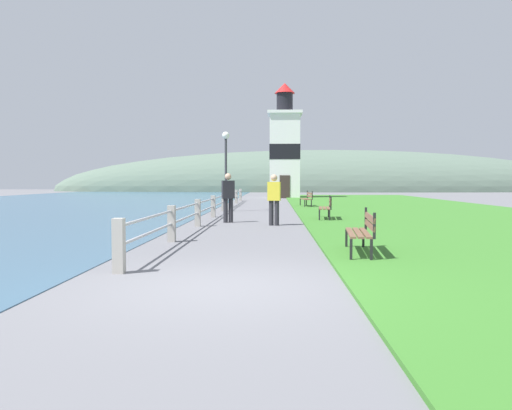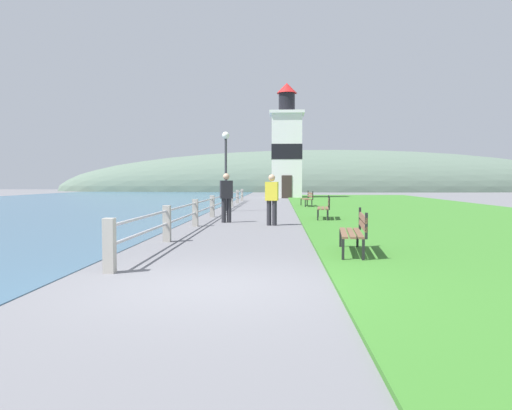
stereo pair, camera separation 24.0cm
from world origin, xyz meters
TOP-DOWN VIEW (x-y plane):
  - ground_plane at (0.00, 0.00)m, footprint 160.00×160.00m
  - grass_verge at (7.85, 18.01)m, footprint 12.00×54.03m
  - seawall_railing at (-1.75, 15.81)m, footprint 0.18×29.80m
  - park_bench_near at (2.60, 3.08)m, footprint 0.65×1.92m
  - park_bench_midway at (2.84, 12.29)m, footprint 0.63×1.84m
  - park_bench_far at (2.72, 21.88)m, footprint 0.63×1.99m
  - lighthouse at (1.73, 37.65)m, footprint 3.04×3.04m
  - person_strolling at (-0.87, 11.04)m, footprint 0.49×0.36m
  - person_by_railing at (0.81, 9.91)m, footprint 0.46×0.30m
  - lamp_post at (-1.60, 17.72)m, footprint 0.36×0.36m
  - distant_hillside at (8.00, 66.02)m, footprint 80.00×16.00m

SIDE VIEW (x-z plane):
  - ground_plane at x=0.00m, z-range 0.00..0.00m
  - distant_hillside at x=8.00m, z-range -6.00..6.00m
  - grass_verge at x=7.85m, z-range 0.00..0.06m
  - seawall_railing at x=-1.75m, z-range 0.08..0.99m
  - park_bench_midway at x=2.84m, z-range 0.07..1.01m
  - park_bench_near at x=2.60m, z-range 0.07..1.01m
  - park_bench_far at x=2.72m, z-range 0.07..1.01m
  - person_by_railing at x=0.81m, z-range 0.07..1.82m
  - person_strolling at x=-0.87m, z-range 0.08..1.87m
  - lamp_post at x=-1.60m, z-range 0.76..4.72m
  - lighthouse at x=1.73m, z-range -0.73..9.45m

